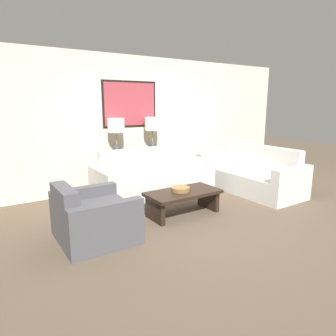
% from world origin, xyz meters
% --- Properties ---
extents(ground_plane, '(20.00, 20.00, 0.00)m').
position_xyz_m(ground_plane, '(0.00, 0.00, 0.00)').
color(ground_plane, brown).
extents(back_wall, '(8.34, 0.12, 2.65)m').
position_xyz_m(back_wall, '(0.00, 2.37, 1.33)').
color(back_wall, beige).
rests_on(back_wall, ground_plane).
extents(console_table, '(1.27, 0.34, 0.73)m').
position_xyz_m(console_table, '(0.00, 2.12, 0.37)').
color(console_table, '#332319').
rests_on(console_table, ground_plane).
extents(table_lamp_left, '(0.32, 0.32, 0.71)m').
position_xyz_m(table_lamp_left, '(-0.40, 2.12, 1.22)').
color(table_lamp_left, '#333338').
rests_on(table_lamp_left, console_table).
extents(table_lamp_right, '(0.32, 0.32, 0.71)m').
position_xyz_m(table_lamp_right, '(0.40, 2.12, 1.22)').
color(table_lamp_right, '#333338').
rests_on(table_lamp_right, console_table).
extents(couch_by_back_wall, '(2.17, 0.94, 0.88)m').
position_xyz_m(couch_by_back_wall, '(0.00, 1.44, 0.29)').
color(couch_by_back_wall, silver).
rests_on(couch_by_back_wall, ground_plane).
extents(couch_by_side, '(0.94, 2.17, 0.88)m').
position_xyz_m(couch_by_side, '(1.87, 0.76, 0.29)').
color(couch_by_side, silver).
rests_on(couch_by_side, ground_plane).
extents(coffee_table, '(1.16, 0.58, 0.38)m').
position_xyz_m(coffee_table, '(-0.07, 0.36, 0.28)').
color(coffee_table, black).
rests_on(coffee_table, ground_plane).
extents(decorative_bowl, '(0.29, 0.29, 0.06)m').
position_xyz_m(decorative_bowl, '(-0.10, 0.39, 0.41)').
color(decorative_bowl, olive).
rests_on(decorative_bowl, coffee_table).
extents(armchair_near_back_wall, '(0.91, 0.97, 0.75)m').
position_xyz_m(armchair_near_back_wall, '(-1.56, 0.28, 0.27)').
color(armchair_near_back_wall, '#4C4C51').
rests_on(armchair_near_back_wall, ground_plane).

